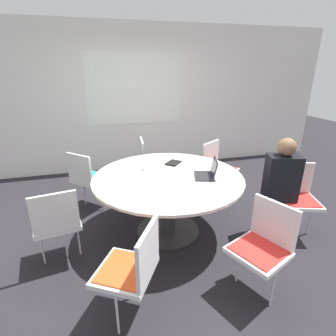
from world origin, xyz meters
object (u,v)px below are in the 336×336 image
(chair_0, at_px, (297,193))
(coffee_cup, at_px, (146,167))
(chair_1, at_px, (217,165))
(chair_6, at_px, (264,242))
(spiral_notebook, at_px, (173,163))
(chair_4, at_px, (57,220))
(person_0, at_px, (282,181))
(chair_3, at_px, (88,176))
(chair_5, at_px, (133,265))
(chair_2, at_px, (150,160))
(laptop, at_px, (208,172))

(chair_0, xyz_separation_m, coffee_cup, (-1.71, 0.67, 0.27))
(chair_1, xyz_separation_m, chair_6, (-0.44, -1.87, 0.00))
(spiral_notebook, bearing_deg, chair_6, -75.90)
(chair_0, relative_size, chair_1, 1.00)
(chair_4, distance_m, coffee_cup, 1.17)
(chair_4, bearing_deg, person_0, -12.77)
(chair_6, bearing_deg, chair_0, -75.94)
(chair_1, relative_size, spiral_notebook, 3.40)
(chair_3, distance_m, chair_6, 2.45)
(chair_5, relative_size, chair_6, 1.00)
(person_0, distance_m, spiral_notebook, 1.33)
(chair_1, xyz_separation_m, chair_2, (-0.96, 0.49, 0.00))
(chair_1, relative_size, chair_3, 1.00)
(chair_0, height_order, laptop, laptop)
(chair_2, distance_m, chair_6, 2.42)
(person_0, bearing_deg, chair_6, 63.49)
(chair_0, xyz_separation_m, chair_6, (-0.94, -0.72, 0.00))
(chair_0, bearing_deg, person_0, 19.07)
(coffee_cup, bearing_deg, chair_0, -21.32)
(chair_5, distance_m, coffee_cup, 1.45)
(chair_0, relative_size, laptop, 2.44)
(chair_0, relative_size, chair_2, 1.00)
(chair_2, bearing_deg, chair_4, -34.66)
(chair_0, height_order, person_0, person_0)
(spiral_notebook, bearing_deg, chair_0, -30.86)
(chair_1, bearing_deg, spiral_notebook, -9.93)
(chair_1, relative_size, chair_5, 1.00)
(chair_4, xyz_separation_m, chair_5, (0.64, -0.83, 0.00))
(spiral_notebook, bearing_deg, chair_5, -116.76)
(chair_6, bearing_deg, chair_2, -10.90)
(chair_2, relative_size, laptop, 2.44)
(chair_3, distance_m, chair_5, 1.96)
(chair_0, distance_m, spiral_notebook, 1.55)
(chair_2, bearing_deg, chair_1, 67.48)
(chair_3, relative_size, coffee_cup, 11.43)
(chair_2, bearing_deg, chair_6, 17.11)
(laptop, relative_size, coffee_cup, 4.69)
(laptop, bearing_deg, chair_5, -29.06)
(person_0, height_order, laptop, person_0)
(chair_3, distance_m, laptop, 1.71)
(chair_2, height_order, chair_6, same)
(chair_1, xyz_separation_m, chair_5, (-1.57, -1.86, 0.00))
(chair_4, bearing_deg, chair_2, 40.87)
(chair_1, bearing_deg, chair_3, -36.05)
(person_0, bearing_deg, chair_1, -60.53)
(chair_2, distance_m, laptop, 1.47)
(coffee_cup, bearing_deg, chair_6, -61.01)
(chair_6, bearing_deg, spiral_notebook, -9.22)
(chair_0, bearing_deg, laptop, 3.58)
(chair_0, bearing_deg, chair_6, 54.85)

